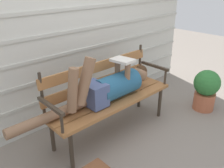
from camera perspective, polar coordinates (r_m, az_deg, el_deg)
ground_plane at (r=2.93m, az=0.80°, el=-11.65°), size 12.00×12.00×0.00m
house_siding at (r=2.98m, az=-8.83°, el=12.67°), size 4.26×0.08×2.27m
park_bench at (r=2.75m, az=-0.97°, el=-2.11°), size 1.59×0.47×0.90m
reclining_person at (r=2.62m, az=-0.92°, el=-0.68°), size 1.75×0.27×0.59m
potted_plant at (r=3.52m, az=21.57°, el=-1.02°), size 0.35×0.35×0.58m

